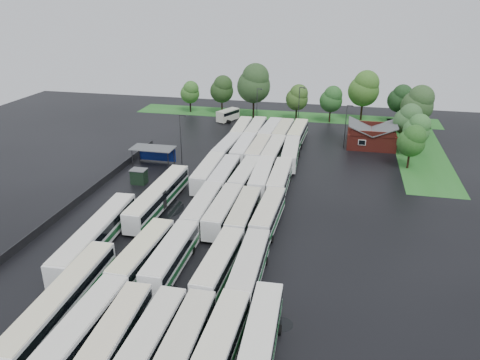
# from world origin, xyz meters

# --- Properties ---
(ground) EXTENTS (160.00, 160.00, 0.00)m
(ground) POSITION_xyz_m (0.00, 0.00, 0.00)
(ground) COLOR black
(ground) RESTS_ON ground
(brick_building) EXTENTS (10.07, 8.60, 5.39)m
(brick_building) POSITION_xyz_m (24.00, 42.77, 1.87)
(brick_building) COLOR maroon
(brick_building) RESTS_ON ground
(wash_shed) EXTENTS (8.20, 4.20, 3.58)m
(wash_shed) POSITION_xyz_m (-17.20, 22.02, 2.99)
(wash_shed) COLOR #2D2D30
(wash_shed) RESTS_ON ground
(utility_hut) EXTENTS (2.70, 2.20, 2.62)m
(utility_hut) POSITION_xyz_m (-16.20, 12.60, 1.32)
(utility_hut) COLOR black
(utility_hut) RESTS_ON ground
(grass_strip_north) EXTENTS (80.00, 10.00, 0.01)m
(grass_strip_north) POSITION_xyz_m (2.00, 64.80, 0.01)
(grass_strip_north) COLOR #246922
(grass_strip_north) RESTS_ON ground
(grass_strip_east) EXTENTS (10.00, 50.00, 0.01)m
(grass_strip_east) POSITION_xyz_m (34.00, 42.80, 0.01)
(grass_strip_east) COLOR #246922
(grass_strip_east) RESTS_ON ground
(west_fence) EXTENTS (0.10, 50.00, 1.20)m
(west_fence) POSITION_xyz_m (-22.20, 8.00, 0.60)
(west_fence) COLOR #2D2D30
(west_fence) RESTS_ON ground
(bus_r0c0) EXTENTS (3.01, 13.44, 3.73)m
(bus_r0c0) POSITION_xyz_m (-4.52, -25.99, 2.05)
(bus_r0c0) COLOR white
(bus_r0c0) RESTS_ON ground
(bus_r0c1) EXTENTS (3.35, 13.06, 3.60)m
(bus_r0c1) POSITION_xyz_m (-1.26, -26.30, 1.98)
(bus_r0c1) COLOR white
(bus_r0c1) RESTS_ON ground
(bus_r0c2) EXTENTS (2.77, 12.85, 3.57)m
(bus_r0c2) POSITION_xyz_m (2.15, -26.19, 1.97)
(bus_r0c2) COLOR white
(bus_r0c2) RESTS_ON ground
(bus_r0c3) EXTENTS (2.95, 13.03, 3.62)m
(bus_r0c3) POSITION_xyz_m (5.31, -26.11, 1.99)
(bus_r0c3) COLOR white
(bus_r0c3) RESTS_ON ground
(bus_r0c4) EXTENTS (3.09, 13.42, 3.72)m
(bus_r0c4) POSITION_xyz_m (8.52, -25.76, 2.05)
(bus_r0c4) COLOR white
(bus_r0c4) RESTS_ON ground
(bus_r1c0) EXTENTS (3.23, 13.38, 3.70)m
(bus_r1c0) POSITION_xyz_m (-4.52, -12.49, 2.04)
(bus_r1c0) COLOR white
(bus_r1c0) RESTS_ON ground
(bus_r1c1) EXTENTS (2.88, 13.34, 3.71)m
(bus_r1c1) POSITION_xyz_m (-1.00, -12.14, 2.04)
(bus_r1c1) COLOR white
(bus_r1c1) RESTS_ON ground
(bus_r1c3) EXTENTS (3.20, 13.16, 3.64)m
(bus_r1c3) POSITION_xyz_m (5.02, -12.59, 2.00)
(bus_r1c3) COLOR white
(bus_r1c3) RESTS_ON ground
(bus_r1c4) EXTENTS (3.12, 13.40, 3.71)m
(bus_r1c4) POSITION_xyz_m (8.59, -12.55, 2.04)
(bus_r1c4) COLOR white
(bus_r1c4) RESTS_ON ground
(bus_r2c1) EXTENTS (2.98, 13.09, 3.63)m
(bus_r2c1) POSITION_xyz_m (-1.21, 1.43, 2.00)
(bus_r2c1) COLOR white
(bus_r2c1) RESTS_ON ground
(bus_r2c2) EXTENTS (2.91, 13.29, 3.69)m
(bus_r2c2) POSITION_xyz_m (1.95, 1.30, 2.03)
(bus_r2c2) COLOR white
(bus_r2c2) RESTS_ON ground
(bus_r2c3) EXTENTS (2.91, 13.07, 3.63)m
(bus_r2c3) POSITION_xyz_m (5.04, 0.95, 2.00)
(bus_r2c3) COLOR white
(bus_r2c3) RESTS_ON ground
(bus_r2c4) EXTENTS (3.17, 13.19, 3.65)m
(bus_r2c4) POSITION_xyz_m (8.44, 1.53, 2.01)
(bus_r2c4) COLOR white
(bus_r2c4) RESTS_ON ground
(bus_r3c0) EXTENTS (3.14, 13.51, 3.75)m
(bus_r3c0) POSITION_xyz_m (-4.35, 15.12, 2.06)
(bus_r3c0) COLOR white
(bus_r3c0) RESTS_ON ground
(bus_r3c1) EXTENTS (2.94, 13.17, 3.66)m
(bus_r3c1) POSITION_xyz_m (-1.27, 14.59, 2.01)
(bus_r3c1) COLOR white
(bus_r3c1) RESTS_ON ground
(bus_r3c2) EXTENTS (3.11, 12.96, 3.59)m
(bus_r3c2) POSITION_xyz_m (2.19, 15.03, 1.97)
(bus_r3c2) COLOR white
(bus_r3c2) RESTS_ON ground
(bus_r3c3) EXTENTS (3.33, 13.47, 3.72)m
(bus_r3c3) POSITION_xyz_m (5.12, 14.86, 2.05)
(bus_r3c3) COLOR white
(bus_r3c3) RESTS_ON ground
(bus_r3c4) EXTENTS (2.98, 13.27, 3.68)m
(bus_r3c4) POSITION_xyz_m (8.20, 14.91, 2.03)
(bus_r3c4) COLOR white
(bus_r3c4) RESTS_ON ground
(bus_r4c0) EXTENTS (3.39, 13.20, 3.64)m
(bus_r4c0) POSITION_xyz_m (-4.33, 28.51, 2.00)
(bus_r4c0) COLOR white
(bus_r4c0) RESTS_ON ground
(bus_r4c1) EXTENTS (2.96, 13.40, 3.72)m
(bus_r4c1) POSITION_xyz_m (-1.04, 28.66, 2.05)
(bus_r4c1) COLOR white
(bus_r4c1) RESTS_ON ground
(bus_r4c2) EXTENTS (2.99, 13.39, 3.72)m
(bus_r4c2) POSITION_xyz_m (2.03, 28.49, 2.04)
(bus_r4c2) COLOR white
(bus_r4c2) RESTS_ON ground
(bus_r4c3) EXTENTS (3.08, 13.38, 3.71)m
(bus_r4c3) POSITION_xyz_m (5.05, 28.40, 2.04)
(bus_r4c3) COLOR white
(bus_r4c3) RESTS_ON ground
(bus_r4c4) EXTENTS (3.49, 13.49, 3.72)m
(bus_r4c4) POSITION_xyz_m (8.38, 28.22, 2.05)
(bus_r4c4) COLOR white
(bus_r4c4) RESTS_ON ground
(bus_r5c0) EXTENTS (3.32, 13.27, 3.66)m
(bus_r5c0) POSITION_xyz_m (-4.35, 41.84, 2.02)
(bus_r5c0) COLOR white
(bus_r5c0) RESTS_ON ground
(bus_r5c1) EXTENTS (3.01, 13.39, 3.72)m
(bus_r5c1) POSITION_xyz_m (-1.17, 42.27, 2.04)
(bus_r5c1) COLOR white
(bus_r5c1) RESTS_ON ground
(bus_r5c2) EXTENTS (3.48, 13.60, 3.75)m
(bus_r5c2) POSITION_xyz_m (2.18, 41.97, 2.06)
(bus_r5c2) COLOR white
(bus_r5c2) RESTS_ON ground
(bus_r5c3) EXTENTS (3.31, 13.40, 3.70)m
(bus_r5c3) POSITION_xyz_m (5.05, 42.05, 2.04)
(bus_r5c3) COLOR white
(bus_r5c3) RESTS_ON ground
(bus_r5c4) EXTENTS (3.37, 13.54, 3.74)m
(bus_r5c4) POSITION_xyz_m (8.26, 42.15, 2.06)
(bus_r5c4) COLOR white
(bus_r5c4) RESTS_ON ground
(artic_bus_west_a) EXTENTS (3.35, 19.60, 3.62)m
(artic_bus_west_a) POSITION_xyz_m (-8.93, -22.79, 2.01)
(artic_bus_west_a) COLOR white
(artic_bus_west_a) RESTS_ON ground
(artic_bus_west_b) EXTENTS (3.00, 19.86, 3.68)m
(artic_bus_west_b) POSITION_xyz_m (-9.02, 3.88, 2.04)
(artic_bus_west_b) COLOR white
(artic_bus_west_b) RESTS_ON ground
(artic_bus_west_c) EXTENTS (3.86, 20.35, 3.75)m
(artic_bus_west_c) POSITION_xyz_m (-12.30, -9.48, 2.08)
(artic_bus_west_c) COLOR white
(artic_bus_west_c) RESTS_ON ground
(minibus) EXTENTS (4.94, 7.06, 2.90)m
(minibus) POSITION_xyz_m (-11.15, 56.40, 1.61)
(minibus) COLOR silver
(minibus) RESTS_ON ground
(tree_north_0) EXTENTS (5.19, 5.19, 8.60)m
(tree_north_0) POSITION_xyz_m (-23.37, 63.26, 5.53)
(tree_north_0) COLOR black
(tree_north_0) RESTS_ON ground
(tree_north_1) EXTENTS (6.26, 6.26, 10.36)m
(tree_north_1) POSITION_xyz_m (-14.51, 63.77, 6.67)
(tree_north_1) COLOR black
(tree_north_1) RESTS_ON ground
(tree_north_2) EXTENTS (8.61, 8.61, 14.25)m
(tree_north_2) POSITION_xyz_m (-5.16, 60.68, 9.17)
(tree_north_2) COLOR black
(tree_north_2) RESTS_ON ground
(tree_north_3) EXTENTS (5.67, 5.67, 9.39)m
(tree_north_3) POSITION_xyz_m (6.06, 60.78, 6.04)
(tree_north_3) COLOR black
(tree_north_3) RESTS_ON ground
(tree_north_4) EXTENTS (5.66, 5.66, 9.37)m
(tree_north_4) POSITION_xyz_m (14.58, 60.71, 6.03)
(tree_north_4) COLOR black
(tree_north_4) RESTS_ON ground
(tree_north_5) EXTENTS (7.76, 7.76, 12.85)m
(tree_north_5) POSITION_xyz_m (22.44, 64.64, 8.27)
(tree_north_5) COLOR black
(tree_north_5) RESTS_ON ground
(tree_north_6) EXTENTS (5.95, 5.95, 9.85)m
(tree_north_6) POSITION_xyz_m (31.32, 63.80, 6.33)
(tree_north_6) COLOR #2F1F11
(tree_north_6) RESTS_ON ground
(tree_east_0) EXTENTS (5.16, 5.16, 8.54)m
(tree_east_0) POSITION_xyz_m (30.60, 30.67, 5.49)
(tree_east_0) COLOR black
(tree_east_0) RESTS_ON ground
(tree_east_1) EXTENTS (5.33, 5.33, 8.83)m
(tree_east_1) POSITION_xyz_m (32.39, 38.39, 5.68)
(tree_east_1) COLOR black
(tree_east_1) RESTS_ON ground
(tree_east_2) EXTENTS (5.77, 5.77, 9.56)m
(tree_east_2) POSITION_xyz_m (31.19, 43.97, 6.15)
(tree_east_2) COLOR black
(tree_east_2) RESTS_ON ground
(tree_east_3) EXTENTS (7.16, 7.16, 11.86)m
(tree_east_3) POSITION_xyz_m (34.08, 52.96, 7.63)
(tree_east_3) COLOR black
(tree_east_3) RESTS_ON ground
(tree_east_4) EXTENTS (5.61, 5.61, 9.29)m
(tree_east_4) POSITION_xyz_m (33.94, 59.63, 5.97)
(tree_east_4) COLOR black
(tree_east_4) RESTS_ON ground
(lamp_post_ne) EXTENTS (1.43, 0.28, 9.31)m
(lamp_post_ne) POSITION_xyz_m (18.50, 40.41, 5.41)
(lamp_post_ne) COLOR #2D2D30
(lamp_post_ne) RESTS_ON ground
(lamp_post_nw) EXTENTS (1.50, 0.29, 9.76)m
(lamp_post_nw) POSITION_xyz_m (-12.11, 23.72, 5.67)
(lamp_post_nw) COLOR #2D2D30
(lamp_post_nw) RESTS_ON ground
(lamp_post_back_w) EXTENTS (1.40, 0.27, 9.10)m
(lamp_post_back_w) POSITION_xyz_m (-3.12, 54.53, 5.28)
(lamp_post_back_w) COLOR #2D2D30
(lamp_post_back_w) RESTS_ON ground
(lamp_post_back_e) EXTENTS (1.52, 0.30, 9.85)m
(lamp_post_back_e) POSITION_xyz_m (7.19, 54.56, 5.72)
(lamp_post_back_e) COLOR #2D2D30
(lamp_post_back_e) RESTS_ON ground
(puddle_0) EXTENTS (6.00, 6.00, 0.01)m
(puddle_0) POSITION_xyz_m (-0.75, -17.65, 0.00)
(puddle_0) COLOR black
(puddle_0) RESTS_ON ground
(puddle_1) EXTENTS (3.82, 3.82, 0.01)m
(puddle_1) POSITION_xyz_m (5.82, -22.49, 0.00)
(puddle_1) COLOR black
(puddle_1) RESTS_ON ground
(puddle_2) EXTENTS (8.08, 8.08, 0.01)m
(puddle_2) POSITION_xyz_m (-9.28, 3.94, 0.00)
(puddle_2) COLOR black
(puddle_2) RESTS_ON ground
(puddle_3) EXTENTS (3.13, 3.13, 0.01)m
(puddle_3) POSITION_xyz_m (7.76, -4.82, 0.00)
(puddle_3) COLOR black
(puddle_3) RESTS_ON ground
(puddle_4) EXTENTS (2.31, 2.31, 0.01)m
(puddle_4) POSITION_xyz_m (13.31, -18.87, 0.00)
(puddle_4) COLOR black
(puddle_4) RESTS_ON ground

